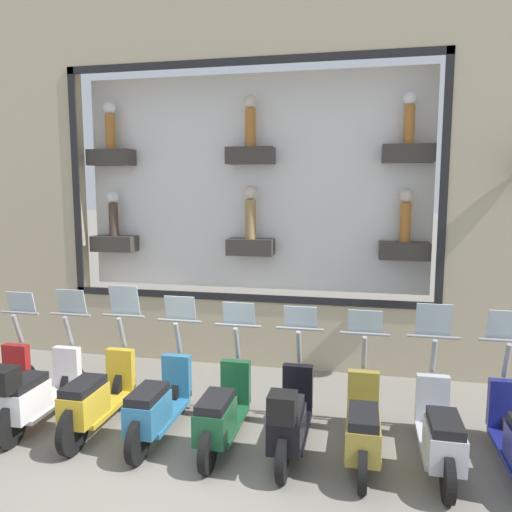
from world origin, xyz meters
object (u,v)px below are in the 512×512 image
(scooter_green_4, at_px, (222,412))
(scooter_teal_5, at_px, (158,404))
(scooter_olive_2, at_px, (363,426))
(scooter_white_7, at_px, (35,392))
(scooter_silver_1, at_px, (440,432))
(scooter_yellow_6, at_px, (97,397))
(scooter_black_3, at_px, (290,417))

(scooter_green_4, relative_size, scooter_teal_5, 1.00)
(scooter_olive_2, relative_size, scooter_green_4, 1.00)
(scooter_white_7, bearing_deg, scooter_teal_5, -87.83)
(scooter_silver_1, bearing_deg, scooter_white_7, 90.71)
(scooter_green_4, relative_size, scooter_yellow_6, 0.99)
(scooter_yellow_6, relative_size, scooter_white_7, 1.01)
(scooter_black_3, bearing_deg, scooter_silver_1, -87.66)
(scooter_teal_5, height_order, scooter_yellow_6, scooter_yellow_6)
(scooter_white_7, bearing_deg, scooter_black_3, -90.11)
(scooter_yellow_6, distance_m, scooter_white_7, 0.81)
(scooter_silver_1, bearing_deg, scooter_green_4, 90.06)
(scooter_green_4, bearing_deg, scooter_olive_2, -90.10)
(scooter_silver_1, distance_m, scooter_green_4, 2.41)
(scooter_green_4, height_order, scooter_white_7, scooter_white_7)
(scooter_black_3, xyz_separation_m, scooter_teal_5, (0.07, 1.61, -0.03))
(scooter_olive_2, bearing_deg, scooter_yellow_6, 89.75)
(scooter_yellow_6, bearing_deg, scooter_black_3, -91.77)
(scooter_green_4, bearing_deg, scooter_white_7, 91.35)
(scooter_black_3, height_order, scooter_teal_5, scooter_teal_5)
(scooter_black_3, distance_m, scooter_yellow_6, 2.41)
(scooter_green_4, distance_m, scooter_teal_5, 0.80)
(scooter_black_3, relative_size, scooter_green_4, 1.00)
(scooter_olive_2, height_order, scooter_teal_5, scooter_teal_5)
(scooter_silver_1, distance_m, scooter_teal_5, 3.22)
(scooter_silver_1, bearing_deg, scooter_olive_2, 90.39)
(scooter_white_7, bearing_deg, scooter_silver_1, -89.29)
(scooter_teal_5, bearing_deg, scooter_black_3, -92.39)
(scooter_yellow_6, xyz_separation_m, scooter_white_7, (-0.07, 0.80, 0.02))
(scooter_olive_2, distance_m, scooter_teal_5, 2.41)
(scooter_olive_2, xyz_separation_m, scooter_teal_5, (0.01, 2.41, 0.02))
(scooter_silver_1, xyz_separation_m, scooter_teal_5, (0.00, 3.22, 0.01))
(scooter_silver_1, distance_m, scooter_yellow_6, 4.02)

